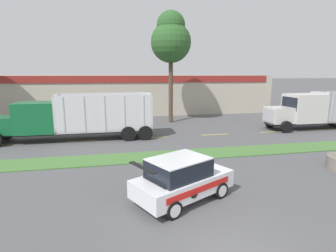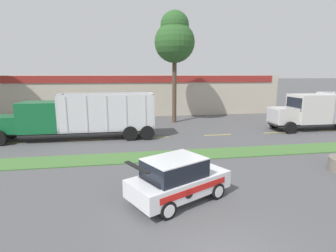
{
  "view_description": "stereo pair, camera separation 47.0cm",
  "coord_description": "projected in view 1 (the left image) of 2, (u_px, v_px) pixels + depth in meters",
  "views": [
    {
      "loc": [
        -3.03,
        -6.02,
        5.02
      ],
      "look_at": [
        0.01,
        8.97,
        1.99
      ],
      "focal_mm": 28.0,
      "sensor_mm": 36.0,
      "label": 1
    },
    {
      "loc": [
        -2.56,
        -6.11,
        5.02
      ],
      "look_at": [
        0.01,
        8.97,
        1.99
      ],
      "focal_mm": 28.0,
      "sensor_mm": 36.0,
      "label": 2
    }
  ],
  "objects": [
    {
      "name": "grass_verge",
      "position": [
        167.0,
        156.0,
        16.3
      ],
      "size": [
        120.0,
        2.13,
        0.06
      ],
      "primitive_type": "cube",
      "color": "#477538",
      "rests_on": "ground_plane"
    },
    {
      "name": "centre_line_2",
      "position": [
        5.0,
        145.0,
        19.03
      ],
      "size": [
        2.4,
        0.14,
        0.01
      ],
      "primitive_type": "cube",
      "color": "yellow",
      "rests_on": "ground_plane"
    },
    {
      "name": "centre_line_3",
      "position": [
        82.0,
        141.0,
        20.08
      ],
      "size": [
        2.4,
        0.14,
        0.01
      ],
      "primitive_type": "cube",
      "color": "yellow",
      "rests_on": "ground_plane"
    },
    {
      "name": "centre_line_4",
      "position": [
        152.0,
        138.0,
        21.13
      ],
      "size": [
        2.4,
        0.14,
        0.01
      ],
      "primitive_type": "cube",
      "color": "yellow",
      "rests_on": "ground_plane"
    },
    {
      "name": "centre_line_5",
      "position": [
        215.0,
        135.0,
        22.19
      ],
      "size": [
        2.4,
        0.14,
        0.01
      ],
      "primitive_type": "cube",
      "color": "yellow",
      "rests_on": "ground_plane"
    },
    {
      "name": "centre_line_6",
      "position": [
        272.0,
        132.0,
        23.24
      ],
      "size": [
        2.4,
        0.14,
        0.01
      ],
      "primitive_type": "cube",
      "color": "yellow",
      "rests_on": "ground_plane"
    },
    {
      "name": "centre_line_7",
      "position": [
        325.0,
        129.0,
        24.29
      ],
      "size": [
        2.4,
        0.14,
        0.01
      ],
      "primitive_type": "cube",
      "color": "yellow",
      "rests_on": "ground_plane"
    },
    {
      "name": "dump_truck_lead",
      "position": [
        58.0,
        120.0,
        19.89
      ],
      "size": [
        12.49,
        2.62,
        3.54
      ],
      "color": "black",
      "rests_on": "ground_plane"
    },
    {
      "name": "dump_truck_mid",
      "position": [
        313.0,
        111.0,
        24.39
      ],
      "size": [
        10.85,
        2.73,
        3.5
      ],
      "color": "black",
      "rests_on": "ground_plane"
    },
    {
      "name": "rally_car",
      "position": [
        182.0,
        179.0,
        10.5
      ],
      "size": [
        4.51,
        3.57,
        1.83
      ],
      "color": "white",
      "rests_on": "ground_plane"
    },
    {
      "name": "store_building_backdrop",
      "position": [
        123.0,
        93.0,
        36.55
      ],
      "size": [
        38.21,
        12.1,
        4.91
      ],
      "color": "#BCB29E",
      "rests_on": "ground_plane"
    },
    {
      "name": "tree_behind_left",
      "position": [
        171.0,
        39.0,
        26.29
      ],
      "size": [
        4.07,
        4.07,
        11.24
      ],
      "color": "brown",
      "rests_on": "ground_plane"
    }
  ]
}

